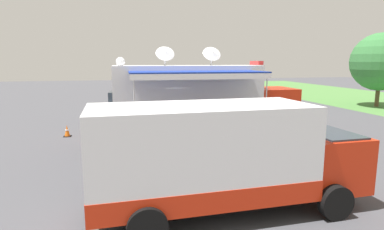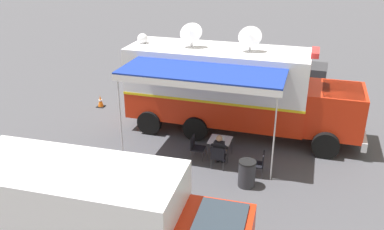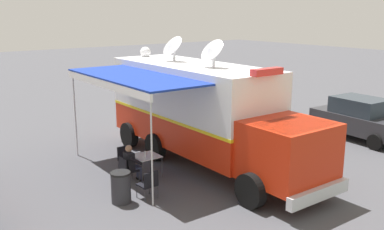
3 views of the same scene
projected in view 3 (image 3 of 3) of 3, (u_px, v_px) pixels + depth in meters
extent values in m
plane|color=#47474C|center=(191.00, 157.00, 16.33)|extent=(100.00, 100.00, 0.00)
cube|color=silver|center=(252.00, 143.00, 18.03)|extent=(0.22, 4.80, 0.01)
cube|color=red|center=(191.00, 127.00, 16.06)|extent=(2.65, 7.25, 1.10)
cube|color=white|center=(191.00, 90.00, 15.74)|extent=(2.65, 7.25, 1.70)
cube|color=yellow|center=(191.00, 113.00, 15.94)|extent=(2.67, 7.27, 0.10)
cube|color=red|center=(288.00, 151.00, 12.35)|extent=(2.34, 2.15, 1.70)
cube|color=#28333D|center=(295.00, 136.00, 12.08)|extent=(2.18, 1.52, 0.70)
cube|color=silver|center=(319.00, 194.00, 11.68)|extent=(2.38, 0.25, 0.36)
cylinder|color=black|center=(309.00, 172.00, 13.45)|extent=(0.32, 1.01, 1.00)
cylinder|color=black|center=(250.00, 191.00, 12.01)|extent=(0.32, 1.01, 1.00)
cylinder|color=black|center=(209.00, 136.00, 17.36)|extent=(0.32, 1.01, 1.00)
cylinder|color=black|center=(155.00, 147.00, 15.92)|extent=(0.32, 1.01, 1.00)
cylinder|color=black|center=(180.00, 125.00, 18.91)|extent=(0.32, 1.01, 1.00)
cylinder|color=black|center=(129.00, 135.00, 17.47)|extent=(0.32, 1.01, 1.00)
cube|color=white|center=(191.00, 65.00, 15.53)|extent=(2.65, 7.25, 0.10)
cube|color=red|center=(267.00, 72.00, 12.60)|extent=(1.11, 0.30, 0.20)
cylinder|color=silver|center=(174.00, 55.00, 16.31)|extent=(0.10, 0.10, 0.45)
cone|color=silver|center=(171.00, 44.00, 16.13)|extent=(0.74, 0.92, 0.81)
cylinder|color=silver|center=(214.00, 61.00, 14.48)|extent=(0.10, 0.10, 0.45)
cone|color=silver|center=(210.00, 49.00, 14.30)|extent=(0.74, 0.92, 0.81)
sphere|color=white|center=(145.00, 52.00, 17.98)|extent=(0.44, 0.44, 0.44)
cube|color=#193399|center=(133.00, 76.00, 14.22)|extent=(2.32, 5.81, 0.06)
cube|color=white|center=(104.00, 84.00, 13.64)|extent=(0.20, 5.76, 0.24)
cylinder|color=silver|center=(152.00, 150.00, 11.88)|extent=(0.05, 0.05, 3.25)
cylinder|color=silver|center=(75.00, 114.00, 16.16)|extent=(0.05, 0.05, 3.25)
cube|color=silver|center=(146.00, 156.00, 14.22)|extent=(0.82, 0.82, 0.03)
cylinder|color=#333338|center=(162.00, 167.00, 14.23)|extent=(0.03, 0.03, 0.70)
cylinder|color=#333338|center=(143.00, 172.00, 13.80)|extent=(0.03, 0.03, 0.70)
cylinder|color=#333338|center=(150.00, 161.00, 14.81)|extent=(0.03, 0.03, 0.70)
cylinder|color=#333338|center=(131.00, 166.00, 14.38)|extent=(0.03, 0.03, 0.70)
cylinder|color=silver|center=(145.00, 155.00, 14.01)|extent=(0.07, 0.07, 0.20)
cylinder|color=white|center=(145.00, 151.00, 13.98)|extent=(0.04, 0.04, 0.02)
cube|color=black|center=(129.00, 170.00, 13.79)|extent=(0.49, 0.49, 0.04)
cube|color=black|center=(123.00, 165.00, 13.61)|extent=(0.05, 0.48, 0.44)
cylinder|color=#333338|center=(132.00, 173.00, 14.14)|extent=(0.02, 0.02, 0.42)
cylinder|color=#333338|center=(139.00, 177.00, 13.80)|extent=(0.02, 0.02, 0.42)
cylinder|color=#333338|center=(120.00, 176.00, 13.89)|extent=(0.02, 0.02, 0.42)
cylinder|color=#333338|center=(127.00, 180.00, 13.54)|extent=(0.02, 0.02, 0.42)
cube|color=black|center=(127.00, 161.00, 14.69)|extent=(0.49, 0.49, 0.04)
cube|color=black|center=(124.00, 152.00, 14.81)|extent=(0.48, 0.05, 0.44)
cylinder|color=#333338|center=(136.00, 167.00, 14.69)|extent=(0.02, 0.02, 0.42)
cylinder|color=#333338|center=(125.00, 170.00, 14.44)|extent=(0.02, 0.02, 0.42)
cylinder|color=#333338|center=(130.00, 163.00, 15.03)|extent=(0.02, 0.02, 0.42)
cylinder|color=#333338|center=(118.00, 166.00, 14.78)|extent=(0.02, 0.02, 0.42)
cube|color=black|center=(147.00, 185.00, 12.64)|extent=(0.50, 0.50, 0.04)
cube|color=black|center=(151.00, 179.00, 12.42)|extent=(0.48, 0.06, 0.44)
cylinder|color=#333338|center=(137.00, 191.00, 12.71)|extent=(0.02, 0.02, 0.42)
cylinder|color=#333338|center=(149.00, 187.00, 12.99)|extent=(0.02, 0.02, 0.42)
cylinder|color=#333338|center=(145.00, 196.00, 12.39)|extent=(0.02, 0.02, 0.42)
cylinder|color=#333338|center=(158.00, 192.00, 12.66)|extent=(0.02, 0.02, 0.42)
cube|color=black|center=(129.00, 161.00, 13.73)|extent=(0.25, 0.37, 0.56)
sphere|color=#A37556|center=(129.00, 148.00, 13.63)|extent=(0.22, 0.22, 0.22)
cylinder|color=black|center=(129.00, 157.00, 13.97)|extent=(0.43, 0.10, 0.34)
cylinder|color=black|center=(136.00, 161.00, 13.61)|extent=(0.43, 0.10, 0.34)
cylinder|color=#2D334C|center=(133.00, 167.00, 13.97)|extent=(0.38, 0.14, 0.13)
cylinder|color=#2D334C|center=(138.00, 173.00, 14.13)|extent=(0.11, 0.11, 0.42)
cube|color=black|center=(140.00, 178.00, 14.20)|extent=(0.24, 0.11, 0.07)
cylinder|color=#2D334C|center=(136.00, 169.00, 13.82)|extent=(0.38, 0.14, 0.13)
cylinder|color=#2D334C|center=(141.00, 175.00, 13.97)|extent=(0.11, 0.11, 0.42)
cube|color=black|center=(143.00, 180.00, 14.05)|extent=(0.24, 0.11, 0.07)
cylinder|color=#2D2D33|center=(121.00, 188.00, 12.37)|extent=(0.56, 0.56, 0.85)
cylinder|color=black|center=(120.00, 173.00, 12.26)|extent=(0.57, 0.57, 0.06)
cube|color=black|center=(133.00, 122.00, 21.43)|extent=(0.36, 0.36, 0.03)
cone|color=orange|center=(133.00, 116.00, 21.37)|extent=(0.26, 0.26, 0.55)
cylinder|color=white|center=(133.00, 116.00, 21.36)|extent=(0.17, 0.17, 0.06)
cube|color=#2D2D33|center=(362.00, 123.00, 18.54)|extent=(2.09, 4.31, 0.76)
cube|color=#28333D|center=(360.00, 106.00, 18.50)|extent=(1.74, 2.21, 0.68)
cylinder|color=black|center=(375.00, 142.00, 17.09)|extent=(0.26, 0.65, 0.64)
cylinder|color=black|center=(348.00, 122.00, 20.17)|extent=(0.26, 0.65, 0.64)
cylinder|color=black|center=(322.00, 128.00, 19.20)|extent=(0.26, 0.65, 0.64)
cube|color=#B2B5BA|center=(244.00, 106.00, 21.93)|extent=(4.36, 2.22, 0.76)
cube|color=#28333D|center=(247.00, 91.00, 21.84)|extent=(2.25, 1.81, 0.68)
cylinder|color=black|center=(234.00, 120.00, 20.61)|extent=(0.66, 0.28, 0.64)
cylinder|color=black|center=(213.00, 113.00, 22.10)|extent=(0.66, 0.28, 0.64)
cylinder|color=black|center=(276.00, 113.00, 21.94)|extent=(0.66, 0.28, 0.64)
cylinder|color=black|center=(253.00, 107.00, 23.43)|extent=(0.66, 0.28, 0.64)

